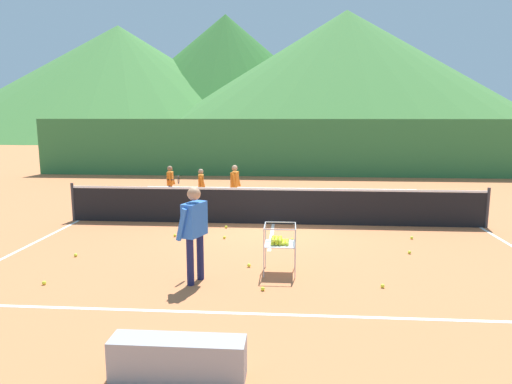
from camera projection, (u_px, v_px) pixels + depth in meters
name	position (u px, v px, depth m)	size (l,w,h in m)	color
ground_plane	(273.00, 224.00, 12.27)	(120.00, 120.00, 0.00)	#C67042
line_baseline_near	(259.00, 314.00, 6.72)	(10.77, 0.08, 0.01)	white
line_baseline_far	(279.00, 188.00, 18.32)	(10.77, 0.08, 0.01)	white
line_sideline_west	(79.00, 220.00, 12.66)	(0.08, 11.80, 0.01)	white
line_sideline_east	(481.00, 227.00, 11.87)	(0.08, 11.80, 0.01)	white
line_service_center	(273.00, 224.00, 12.27)	(0.08, 5.00, 0.01)	white
tennis_net	(273.00, 206.00, 12.19)	(11.11, 0.08, 1.05)	#333338
instructor	(194.00, 226.00, 7.85)	(0.48, 0.84, 1.68)	#191E4C
student_0	(171.00, 181.00, 15.01)	(0.45, 0.58, 1.24)	navy
student_1	(201.00, 184.00, 14.57)	(0.25, 0.49, 1.20)	black
student_2	(235.00, 182.00, 14.31)	(0.29, 0.54, 1.35)	black
ball_cart	(279.00, 241.00, 8.40)	(0.58, 0.58, 0.90)	#B7B7BC
tennis_ball_0	(44.00, 283.00, 7.87)	(0.07, 0.07, 0.07)	yellow
tennis_ball_1	(224.00, 237.00, 10.80)	(0.07, 0.07, 0.07)	yellow
tennis_ball_2	(412.00, 238.00, 10.76)	(0.07, 0.07, 0.07)	yellow
tennis_ball_3	(76.00, 255.00, 9.43)	(0.07, 0.07, 0.07)	yellow
tennis_ball_4	(409.00, 252.00, 9.62)	(0.07, 0.07, 0.07)	yellow
tennis_ball_5	(175.00, 235.00, 10.98)	(0.07, 0.07, 0.07)	yellow
tennis_ball_6	(263.00, 289.00, 7.61)	(0.07, 0.07, 0.07)	yellow
tennis_ball_7	(383.00, 286.00, 7.73)	(0.07, 0.07, 0.07)	yellow
tennis_ball_8	(249.00, 265.00, 8.79)	(0.07, 0.07, 0.07)	yellow
tennis_ball_9	(292.00, 240.00, 10.61)	(0.07, 0.07, 0.07)	yellow
tennis_ball_10	(226.00, 227.00, 11.81)	(0.07, 0.07, 0.07)	yellow
windscreen_fence	(281.00, 148.00, 21.51)	(23.69, 0.08, 2.70)	#33753D
courtside_bench	(178.00, 358.00, 5.06)	(1.50, 0.36, 0.46)	#99999E
hill_0	(226.00, 75.00, 71.97)	(43.62, 43.62, 18.22)	#2D6628
hill_1	(345.00, 75.00, 60.36)	(53.63, 53.63, 16.26)	#427A38
hill_2	(120.00, 81.00, 68.69)	(52.95, 52.95, 15.91)	#427A38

